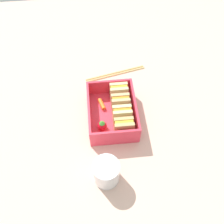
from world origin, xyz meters
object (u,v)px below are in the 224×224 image
(carrot_stick_far_left, at_px, (102,104))
(chopstick_pair, at_px, (115,73))
(strawberry_far_left, at_px, (102,126))
(sandwich_center_left, at_px, (120,103))
(sandwich_center, at_px, (122,115))
(sandwich_center_right, at_px, (124,127))
(drinking_glass, at_px, (106,172))
(sandwich_left, at_px, (119,92))

(carrot_stick_far_left, xyz_separation_m, chopstick_pair, (-0.13, 0.05, -0.01))
(chopstick_pair, bearing_deg, strawberry_far_left, -15.78)
(sandwich_center_left, bearing_deg, sandwich_center, 0.00)
(sandwich_center_right, bearing_deg, sandwich_center, 180.00)
(sandwich_center, relative_size, drinking_glass, 0.76)
(sandwich_left, bearing_deg, strawberry_far_left, -29.65)
(carrot_stick_far_left, height_order, strawberry_far_left, strawberry_far_left)
(strawberry_far_left, distance_m, drinking_glass, 0.13)
(sandwich_left, height_order, sandwich_center_right, same)
(sandwich_center_left, distance_m, chopstick_pair, 0.15)
(sandwich_center, relative_size, carrot_stick_far_left, 1.53)
(carrot_stick_far_left, bearing_deg, chopstick_pair, 157.31)
(strawberry_far_left, bearing_deg, sandwich_center, 110.66)
(sandwich_center_left, bearing_deg, sandwich_left, 180.00)
(carrot_stick_far_left, bearing_deg, sandwich_center_left, 71.29)
(sandwich_left, xyz_separation_m, strawberry_far_left, (0.10, -0.05, -0.01))
(sandwich_center_right, bearing_deg, drinking_glass, -25.69)
(sandwich_center, xyz_separation_m, drinking_glass, (0.15, -0.06, -0.00))
(sandwich_center_left, xyz_separation_m, carrot_stick_far_left, (-0.02, -0.05, -0.02))
(sandwich_center, bearing_deg, chopstick_pair, 179.29)
(sandwich_center, distance_m, strawberry_far_left, 0.06)
(chopstick_pair, bearing_deg, drinking_glass, -9.73)
(sandwich_center_left, height_order, carrot_stick_far_left, sandwich_center_left)
(sandwich_center_right, xyz_separation_m, chopstick_pair, (-0.22, 0.00, -0.04))
(carrot_stick_far_left, relative_size, drinking_glass, 0.50)
(chopstick_pair, bearing_deg, sandwich_center, -0.71)
(sandwich_center_left, height_order, sandwich_center, same)
(sandwich_left, height_order, drinking_glass, drinking_glass)
(sandwich_center_left, height_order, chopstick_pair, sandwich_center_left)
(sandwich_center, bearing_deg, carrot_stick_far_left, -137.37)
(sandwich_left, height_order, sandwich_center, same)
(sandwich_left, relative_size, sandwich_center_right, 1.00)
(carrot_stick_far_left, distance_m, chopstick_pair, 0.14)
(sandwich_left, relative_size, chopstick_pair, 0.28)
(carrot_stick_far_left, bearing_deg, sandwich_center, 42.63)
(carrot_stick_far_left, relative_size, chopstick_pair, 0.19)
(sandwich_left, distance_m, sandwich_center_left, 0.04)
(sandwich_center_right, bearing_deg, chopstick_pair, 179.41)
(chopstick_pair, distance_m, drinking_glass, 0.34)
(sandwich_left, distance_m, chopstick_pair, 0.11)
(sandwich_left, bearing_deg, carrot_stick_far_left, -67.76)
(carrot_stick_far_left, distance_m, drinking_glass, 0.21)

